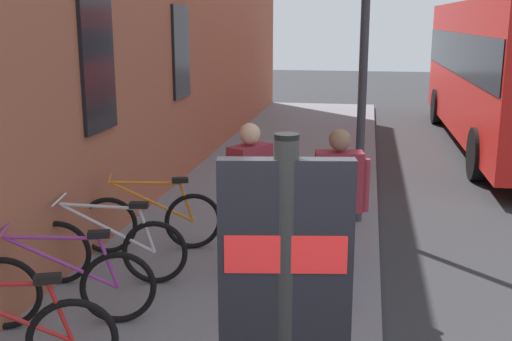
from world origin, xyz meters
The scene contains 10 objects.
ground centered at (6.00, -1.00, 0.00)m, with size 60.00×60.00×0.00m, color #2D2D30.
sidewalk_pavement centered at (8.00, 1.75, 0.06)m, with size 24.00×3.50×0.12m, color slate.
bicycle_nearest_sign centered at (3.28, 2.97, 0.51)m, with size 0.67×1.71×0.97m.
bicycle_under_window centered at (4.29, 2.95, 0.51)m, with size 0.51×1.75×0.97m.
bicycle_leaning_wall centered at (5.34, 2.81, 0.51)m, with size 0.71×1.69×0.97m.
transit_info_sign centered at (0.61, 0.53, 1.72)m, with size 0.17×0.56×2.40m.
city_bus centered at (13.64, -3.00, 1.92)m, with size 10.53×2.74×3.35m.
pedestrian_by_facade centered at (4.83, 1.47, 1.18)m, with size 0.58×0.47×1.74m.
pedestrian_crossing_street centered at (4.69, 0.49, 1.18)m, with size 0.32×0.65×1.73m.
street_lamp centered at (7.03, 0.30, 3.17)m, with size 0.28×0.28×5.14m.
Camera 1 is at (-1.80, 0.22, 2.95)m, focal length 44.22 mm.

